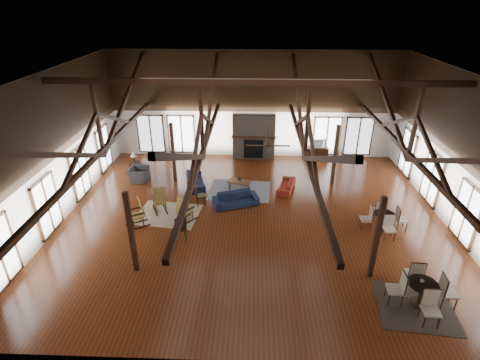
{
  "coord_description": "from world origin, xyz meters",
  "views": [
    {
      "loc": [
        -0.04,
        -13.62,
        8.57
      ],
      "look_at": [
        -0.58,
        1.0,
        1.31
      ],
      "focal_mm": 28.0,
      "sensor_mm": 36.0,
      "label": 1
    }
  ],
  "objects_px": {
    "sofa_navy_left": "(196,180)",
    "coffee_table": "(239,182)",
    "armchair": "(139,174)",
    "tv_console": "(317,153)",
    "sofa_navy_front": "(236,199)",
    "cafe_table_far": "(384,218)",
    "cafe_table_near": "(422,290)",
    "sofa_orange": "(286,185)"
  },
  "relations": [
    {
      "from": "sofa_navy_front",
      "to": "cafe_table_far",
      "type": "height_order",
      "value": "cafe_table_far"
    },
    {
      "from": "coffee_table",
      "to": "cafe_table_far",
      "type": "height_order",
      "value": "cafe_table_far"
    },
    {
      "from": "armchair",
      "to": "cafe_table_near",
      "type": "height_order",
      "value": "cafe_table_near"
    },
    {
      "from": "sofa_navy_front",
      "to": "tv_console",
      "type": "xyz_separation_m",
      "value": [
        4.46,
        5.68,
        0.03
      ]
    },
    {
      "from": "sofa_navy_left",
      "to": "tv_console",
      "type": "xyz_separation_m",
      "value": [
        6.55,
        3.8,
        0.03
      ]
    },
    {
      "from": "sofa_navy_left",
      "to": "coffee_table",
      "type": "bearing_deg",
      "value": -111.93
    },
    {
      "from": "sofa_orange",
      "to": "cafe_table_near",
      "type": "bearing_deg",
      "value": 41.17
    },
    {
      "from": "sofa_navy_front",
      "to": "tv_console",
      "type": "relative_size",
      "value": 1.58
    },
    {
      "from": "tv_console",
      "to": "cafe_table_near",
      "type": "bearing_deg",
      "value": -82.67
    },
    {
      "from": "coffee_table",
      "to": "cafe_table_near",
      "type": "relative_size",
      "value": 0.58
    },
    {
      "from": "sofa_orange",
      "to": "cafe_table_near",
      "type": "relative_size",
      "value": 0.8
    },
    {
      "from": "coffee_table",
      "to": "tv_console",
      "type": "height_order",
      "value": "tv_console"
    },
    {
      "from": "cafe_table_near",
      "to": "sofa_orange",
      "type": "bearing_deg",
      "value": 115.67
    },
    {
      "from": "coffee_table",
      "to": "cafe_table_near",
      "type": "bearing_deg",
      "value": -32.84
    },
    {
      "from": "cafe_table_far",
      "to": "tv_console",
      "type": "distance_m",
      "value": 7.53
    },
    {
      "from": "cafe_table_near",
      "to": "tv_console",
      "type": "bearing_deg",
      "value": 97.33
    },
    {
      "from": "sofa_navy_front",
      "to": "sofa_orange",
      "type": "bearing_deg",
      "value": 14.82
    },
    {
      "from": "sofa_orange",
      "to": "tv_console",
      "type": "xyz_separation_m",
      "value": [
        2.07,
        4.11,
        0.08
      ]
    },
    {
      "from": "sofa_orange",
      "to": "coffee_table",
      "type": "distance_m",
      "value": 2.29
    },
    {
      "from": "sofa_navy_left",
      "to": "armchair",
      "type": "distance_m",
      "value": 3.04
    },
    {
      "from": "sofa_orange",
      "to": "armchair",
      "type": "xyz_separation_m",
      "value": [
        -7.48,
        0.81,
        0.1
      ]
    },
    {
      "from": "cafe_table_near",
      "to": "sofa_navy_front",
      "type": "bearing_deg",
      "value": 135.63
    },
    {
      "from": "sofa_orange",
      "to": "coffee_table",
      "type": "xyz_separation_m",
      "value": [
        -2.29,
        0.02,
        0.12
      ]
    },
    {
      "from": "cafe_table_far",
      "to": "tv_console",
      "type": "relative_size",
      "value": 1.46
    },
    {
      "from": "sofa_navy_left",
      "to": "cafe_table_near",
      "type": "xyz_separation_m",
      "value": [
        8.03,
        -7.7,
        0.25
      ]
    },
    {
      "from": "sofa_navy_left",
      "to": "armchair",
      "type": "relative_size",
      "value": 1.89
    },
    {
      "from": "sofa_navy_front",
      "to": "sofa_navy_left",
      "type": "bearing_deg",
      "value": 119.46
    },
    {
      "from": "sofa_orange",
      "to": "armchair",
      "type": "relative_size",
      "value": 1.59
    },
    {
      "from": "sofa_orange",
      "to": "cafe_table_far",
      "type": "distance_m",
      "value": 4.91
    },
    {
      "from": "sofa_navy_left",
      "to": "tv_console",
      "type": "distance_m",
      "value": 7.58
    },
    {
      "from": "armchair",
      "to": "cafe_table_far",
      "type": "bearing_deg",
      "value": -108.12
    },
    {
      "from": "sofa_orange",
      "to": "armchair",
      "type": "distance_m",
      "value": 7.52
    },
    {
      "from": "sofa_navy_left",
      "to": "cafe_table_far",
      "type": "xyz_separation_m",
      "value": [
        8.16,
        -3.56,
        0.2
      ]
    },
    {
      "from": "coffee_table",
      "to": "armchair",
      "type": "relative_size",
      "value": 1.17
    },
    {
      "from": "armchair",
      "to": "cafe_table_near",
      "type": "distance_m",
      "value": 13.74
    },
    {
      "from": "armchair",
      "to": "tv_console",
      "type": "height_order",
      "value": "armchair"
    },
    {
      "from": "cafe_table_far",
      "to": "coffee_table",
      "type": "bearing_deg",
      "value": 151.25
    },
    {
      "from": "sofa_orange",
      "to": "coffee_table",
      "type": "relative_size",
      "value": 1.36
    },
    {
      "from": "sofa_navy_left",
      "to": "coffee_table",
      "type": "height_order",
      "value": "sofa_navy_left"
    },
    {
      "from": "sofa_navy_left",
      "to": "sofa_navy_front",
      "type": "bearing_deg",
      "value": -146.47
    },
    {
      "from": "coffee_table",
      "to": "sofa_navy_left",
      "type": "bearing_deg",
      "value": -168.54
    },
    {
      "from": "armchair",
      "to": "cafe_table_near",
      "type": "relative_size",
      "value": 0.5
    }
  ]
}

